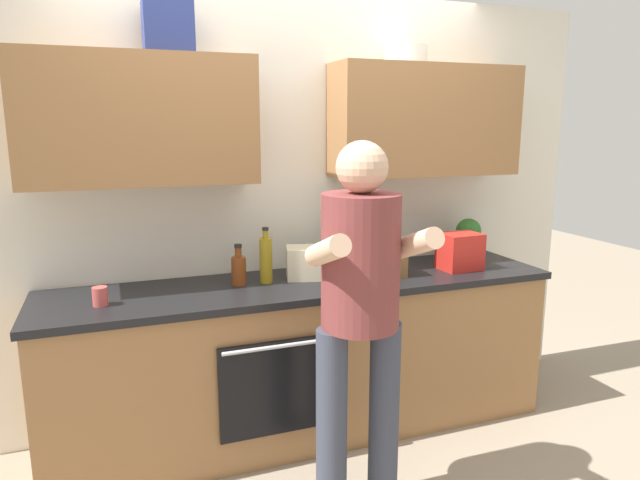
# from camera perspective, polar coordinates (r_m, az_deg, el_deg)

# --- Properties ---
(ground_plane) EXTENTS (12.00, 12.00, 0.00)m
(ground_plane) POSITION_cam_1_polar(r_m,az_deg,el_deg) (3.50, -1.33, -18.51)
(ground_plane) COLOR gray
(back_wall_unit) EXTENTS (4.00, 0.38, 2.50)m
(back_wall_unit) POSITION_cam_1_polar(r_m,az_deg,el_deg) (3.30, -3.07, 7.08)
(back_wall_unit) COLOR silver
(back_wall_unit) RESTS_ON ground
(counter) EXTENTS (2.84, 0.67, 0.90)m
(counter) POSITION_cam_1_polar(r_m,az_deg,el_deg) (3.29, -1.38, -11.71)
(counter) COLOR olive
(counter) RESTS_ON ground
(person_standing) EXTENTS (0.49, 0.45, 1.69)m
(person_standing) POSITION_cam_1_polar(r_m,az_deg,el_deg) (2.47, 4.10, -6.20)
(person_standing) COLOR #383D4C
(person_standing) RESTS_ON ground
(bottle_wine) EXTENTS (0.08, 0.08, 0.29)m
(bottle_wine) POSITION_cam_1_polar(r_m,az_deg,el_deg) (2.99, 2.03, -2.68)
(bottle_wine) COLOR #471419
(bottle_wine) RESTS_ON counter
(bottle_oil) EXTENTS (0.07, 0.07, 0.31)m
(bottle_oil) POSITION_cam_1_polar(r_m,az_deg,el_deg) (3.10, -5.48, -1.94)
(bottle_oil) COLOR olive
(bottle_oil) RESTS_ON counter
(bottle_soda) EXTENTS (0.07, 0.07, 0.31)m
(bottle_soda) POSITION_cam_1_polar(r_m,az_deg,el_deg) (3.34, 2.90, -0.88)
(bottle_soda) COLOR #198C33
(bottle_soda) RESTS_ON counter
(bottle_vinegar) EXTENTS (0.08, 0.08, 0.22)m
(bottle_vinegar) POSITION_cam_1_polar(r_m,az_deg,el_deg) (3.09, -8.21, -2.92)
(bottle_vinegar) COLOR brown
(bottle_vinegar) RESTS_ON counter
(bottle_syrup) EXTENTS (0.07, 0.07, 0.21)m
(bottle_syrup) POSITION_cam_1_polar(r_m,az_deg,el_deg) (3.36, 5.22, -1.78)
(bottle_syrup) COLOR #8C4C14
(bottle_syrup) RESTS_ON counter
(cup_ceramic) EXTENTS (0.07, 0.07, 0.09)m
(cup_ceramic) POSITION_cam_1_polar(r_m,az_deg,el_deg) (2.92, -21.30, -5.31)
(cup_ceramic) COLOR #BF4C47
(cup_ceramic) RESTS_ON counter
(knife_block) EXTENTS (0.10, 0.14, 0.27)m
(knife_block) POSITION_cam_1_polar(r_m,az_deg,el_deg) (3.25, 7.54, -1.77)
(knife_block) COLOR brown
(knife_block) RESTS_ON counter
(potted_herb) EXTENTS (0.16, 0.16, 0.26)m
(potted_herb) POSITION_cam_1_polar(r_m,az_deg,el_deg) (3.74, 14.72, 0.41)
(potted_herb) COLOR #9E6647
(potted_herb) RESTS_ON counter
(grocery_bag_crisps) EXTENTS (0.25, 0.20, 0.22)m
(grocery_bag_crisps) POSITION_cam_1_polar(r_m,az_deg,el_deg) (3.48, 13.93, -1.12)
(grocery_bag_crisps) COLOR red
(grocery_bag_crisps) RESTS_ON counter
(grocery_bag_rice) EXTENTS (0.24, 0.22, 0.18)m
(grocery_bag_rice) POSITION_cam_1_polar(r_m,az_deg,el_deg) (3.18, -1.54, -2.31)
(grocery_bag_rice) COLOR beige
(grocery_bag_rice) RESTS_ON counter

